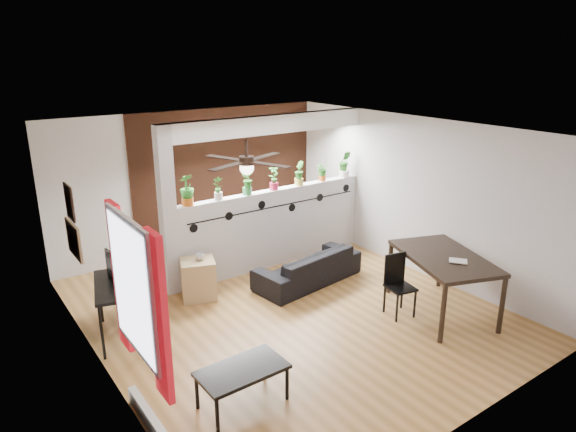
{
  "coord_description": "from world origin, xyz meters",
  "views": [
    {
      "loc": [
        -3.88,
        -5.45,
        3.6
      ],
      "look_at": [
        0.45,
        0.6,
        1.18
      ],
      "focal_mm": 32.0,
      "sensor_mm": 36.0,
      "label": 1
    }
  ],
  "objects_px": {
    "coffee_table": "(242,372)",
    "potted_plant_5": "(322,170)",
    "cube_shelf": "(198,279)",
    "potted_plant_3": "(274,177)",
    "potted_plant_4": "(299,173)",
    "potted_plant_0": "(187,189)",
    "folding_chair": "(397,279)",
    "potted_plant_6": "(345,163)",
    "sofa": "(308,267)",
    "dining_table": "(444,262)",
    "computer_desk": "(117,289)",
    "office_chair": "(146,285)",
    "potted_plant_2": "(247,181)",
    "potted_plant_1": "(218,187)",
    "cup": "(200,257)",
    "ceiling_fan": "(247,163)"
  },
  "relations": [
    {
      "from": "potted_plant_1",
      "to": "potted_plant_6",
      "type": "relative_size",
      "value": 0.78
    },
    {
      "from": "potted_plant_1",
      "to": "potted_plant_2",
      "type": "relative_size",
      "value": 0.91
    },
    {
      "from": "potted_plant_5",
      "to": "dining_table",
      "type": "bearing_deg",
      "value": -91.88
    },
    {
      "from": "potted_plant_4",
      "to": "dining_table",
      "type": "height_order",
      "value": "potted_plant_4"
    },
    {
      "from": "potted_plant_2",
      "to": "potted_plant_3",
      "type": "distance_m",
      "value": 0.53
    },
    {
      "from": "potted_plant_1",
      "to": "folding_chair",
      "type": "xyz_separation_m",
      "value": [
        1.47,
        -2.48,
        -1.03
      ]
    },
    {
      "from": "potted_plant_2",
      "to": "folding_chair",
      "type": "xyz_separation_m",
      "value": [
        0.94,
        -2.48,
        -1.05
      ]
    },
    {
      "from": "potted_plant_0",
      "to": "folding_chair",
      "type": "distance_m",
      "value": 3.36
    },
    {
      "from": "potted_plant_0",
      "to": "coffee_table",
      "type": "height_order",
      "value": "potted_plant_0"
    },
    {
      "from": "potted_plant_2",
      "to": "potted_plant_0",
      "type": "bearing_deg",
      "value": 180.0
    },
    {
      "from": "potted_plant_1",
      "to": "office_chair",
      "type": "xyz_separation_m",
      "value": [
        -1.41,
        -0.36,
        -1.15
      ]
    },
    {
      "from": "potted_plant_4",
      "to": "sofa",
      "type": "xyz_separation_m",
      "value": [
        -0.51,
        -0.94,
        -1.32
      ]
    },
    {
      "from": "potted_plant_0",
      "to": "computer_desk",
      "type": "height_order",
      "value": "potted_plant_0"
    },
    {
      "from": "computer_desk",
      "to": "potted_plant_2",
      "type": "bearing_deg",
      "value": 18.66
    },
    {
      "from": "potted_plant_5",
      "to": "office_chair",
      "type": "distance_m",
      "value": 3.72
    },
    {
      "from": "potted_plant_0",
      "to": "cup",
      "type": "xyz_separation_m",
      "value": [
        -0.04,
        -0.42,
        -0.94
      ]
    },
    {
      "from": "potted_plant_4",
      "to": "potted_plant_3",
      "type": "bearing_deg",
      "value": 180.0
    },
    {
      "from": "coffee_table",
      "to": "folding_chair",
      "type": "bearing_deg",
      "value": 9.14
    },
    {
      "from": "ceiling_fan",
      "to": "dining_table",
      "type": "bearing_deg",
      "value": -21.83
    },
    {
      "from": "potted_plant_4",
      "to": "office_chair",
      "type": "relative_size",
      "value": 0.46
    },
    {
      "from": "potted_plant_0",
      "to": "potted_plant_5",
      "type": "relative_size",
      "value": 1.32
    },
    {
      "from": "cup",
      "to": "coffee_table",
      "type": "xyz_separation_m",
      "value": [
        -0.77,
        -2.51,
        -0.27
      ]
    },
    {
      "from": "potted_plant_4",
      "to": "sofa",
      "type": "relative_size",
      "value": 0.24
    },
    {
      "from": "potted_plant_0",
      "to": "office_chair",
      "type": "height_order",
      "value": "potted_plant_0"
    },
    {
      "from": "potted_plant_0",
      "to": "sofa",
      "type": "distance_m",
      "value": 2.29
    },
    {
      "from": "office_chair",
      "to": "potted_plant_4",
      "type": "bearing_deg",
      "value": 6.87
    },
    {
      "from": "cube_shelf",
      "to": "office_chair",
      "type": "bearing_deg",
      "value": -164.54
    },
    {
      "from": "cube_shelf",
      "to": "coffee_table",
      "type": "relative_size",
      "value": 0.65
    },
    {
      "from": "ceiling_fan",
      "to": "sofa",
      "type": "distance_m",
      "value": 2.76
    },
    {
      "from": "potted_plant_4",
      "to": "dining_table",
      "type": "relative_size",
      "value": 0.23
    },
    {
      "from": "potted_plant_1",
      "to": "folding_chair",
      "type": "height_order",
      "value": "potted_plant_1"
    },
    {
      "from": "potted_plant_1",
      "to": "cup",
      "type": "bearing_deg",
      "value": -143.42
    },
    {
      "from": "dining_table",
      "to": "potted_plant_4",
      "type": "bearing_deg",
      "value": 98.73
    },
    {
      "from": "potted_plant_5",
      "to": "computer_desk",
      "type": "bearing_deg",
      "value": -168.37
    },
    {
      "from": "ceiling_fan",
      "to": "dining_table",
      "type": "height_order",
      "value": "ceiling_fan"
    },
    {
      "from": "potted_plant_6",
      "to": "sofa",
      "type": "relative_size",
      "value": 0.28
    },
    {
      "from": "potted_plant_0",
      "to": "dining_table",
      "type": "relative_size",
      "value": 0.27
    },
    {
      "from": "sofa",
      "to": "potted_plant_3",
      "type": "bearing_deg",
      "value": -96.37
    },
    {
      "from": "cup",
      "to": "computer_desk",
      "type": "distance_m",
      "value": 1.43
    },
    {
      "from": "coffee_table",
      "to": "potted_plant_5",
      "type": "bearing_deg",
      "value": 40.38
    },
    {
      "from": "potted_plant_3",
      "to": "office_chair",
      "type": "bearing_deg",
      "value": -171.68
    },
    {
      "from": "potted_plant_5",
      "to": "cube_shelf",
      "type": "relative_size",
      "value": 0.6
    },
    {
      "from": "potted_plant_3",
      "to": "potted_plant_4",
      "type": "relative_size",
      "value": 0.98
    },
    {
      "from": "potted_plant_4",
      "to": "cube_shelf",
      "type": "bearing_deg",
      "value": -169.11
    },
    {
      "from": "potted_plant_5",
      "to": "dining_table",
      "type": "distance_m",
      "value": 2.93
    },
    {
      "from": "potted_plant_6",
      "to": "coffee_table",
      "type": "relative_size",
      "value": 0.52
    },
    {
      "from": "potted_plant_5",
      "to": "folding_chair",
      "type": "xyz_separation_m",
      "value": [
        -0.64,
        -2.48,
        -1.02
      ]
    },
    {
      "from": "potted_plant_0",
      "to": "dining_table",
      "type": "bearing_deg",
      "value": -48.04
    },
    {
      "from": "potted_plant_6",
      "to": "computer_desk",
      "type": "height_order",
      "value": "potted_plant_6"
    },
    {
      "from": "potted_plant_2",
      "to": "potted_plant_3",
      "type": "xyz_separation_m",
      "value": [
        0.53,
        0.0,
        -0.0
      ]
    }
  ]
}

